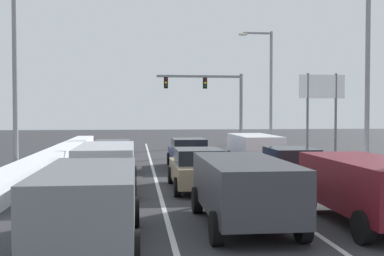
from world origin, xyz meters
name	(u,v)px	position (x,y,z in m)	size (l,w,h in m)	color
ground_plane	(199,183)	(0.00, 15.04, 0.00)	(120.00, 120.00, 0.00)	#333335
lane_stripe_between_right_lane_and_center_lane	(224,171)	(1.70, 18.80, 0.00)	(0.14, 41.36, 0.01)	silver
lane_stripe_between_center_lane_and_left_lane	(154,172)	(-1.70, 18.80, 0.00)	(0.14, 41.36, 0.01)	silver
snow_bank_right_shoulder	(329,164)	(7.00, 18.80, 0.28)	(1.34, 41.36, 0.56)	white
snow_bank_left_shoulder	(40,165)	(-7.00, 18.80, 0.38)	(1.33, 41.36, 0.75)	white
suv_maroon_right_lane_nearest	(369,185)	(3.32, 7.15, 1.02)	(2.16, 4.90, 1.67)	maroon
sedan_red_right_lane_second	(290,167)	(3.27, 13.36, 0.76)	(2.00, 4.50, 1.51)	maroon
suv_white_right_lane_third	(254,148)	(3.55, 20.20, 1.02)	(2.16, 4.90, 1.67)	silver
suv_charcoal_center_lane_nearest	(243,186)	(0.16, 7.42, 1.02)	(2.16, 4.90, 1.67)	#38383D
sedan_tan_center_lane_second	(198,169)	(-0.25, 13.35, 0.76)	(2.00, 4.50, 1.51)	#937F60
sedan_navy_center_lane_third	(189,153)	(0.13, 20.22, 0.76)	(2.00, 4.50, 1.51)	navy
suv_gray_left_lane_nearest	(88,199)	(-3.51, 5.94, 1.02)	(2.16, 4.90, 1.67)	slate
suv_silver_left_lane_second	(106,163)	(-3.59, 13.17, 1.02)	(2.16, 4.90, 1.67)	#B7BABF
sedan_black_left_lane_third	(113,156)	(-3.64, 19.11, 0.76)	(2.00, 4.50, 1.51)	black
traffic_light_gantry	(215,93)	(4.27, 37.59, 4.50)	(7.54, 0.47, 6.20)	slate
street_lamp_right_mid	(361,59)	(7.72, 16.92, 5.27)	(2.66, 0.36, 8.90)	gray
street_lamp_right_far	(267,80)	(7.38, 31.96, 5.32)	(2.66, 0.36, 9.00)	gray
street_lamp_left_mid	(22,56)	(-7.52, 17.91, 5.35)	(2.66, 0.36, 9.04)	gray
roadside_sign_right	(322,95)	(10.07, 27.65, 4.02)	(3.20, 0.16, 5.50)	#59595B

